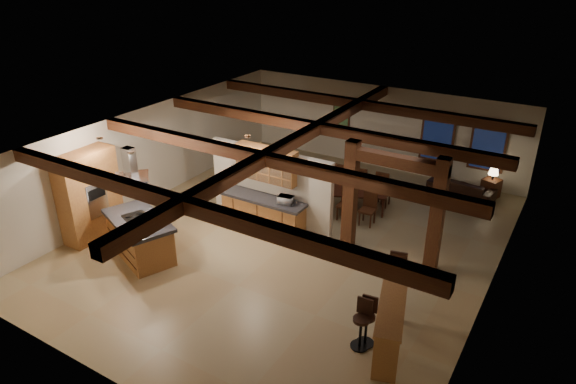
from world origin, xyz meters
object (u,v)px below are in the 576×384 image
at_px(dining_table, 354,199).
at_px(sofa, 461,188).
at_px(kitchen_island, 140,237).
at_px(bar_counter, 391,319).

distance_m(dining_table, sofa, 3.60).
height_order(dining_table, sofa, dining_table).
bearing_deg(dining_table, kitchen_island, -148.02).
relative_size(kitchen_island, bar_counter, 1.18).
bearing_deg(kitchen_island, dining_table, 55.28).
xyz_separation_m(dining_table, bar_counter, (3.06, -5.03, 0.36)).
bearing_deg(dining_table, bar_counter, -82.00).
distance_m(kitchen_island, bar_counter, 6.59).
bearing_deg(bar_counter, dining_table, 121.30).
relative_size(dining_table, bar_counter, 0.93).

